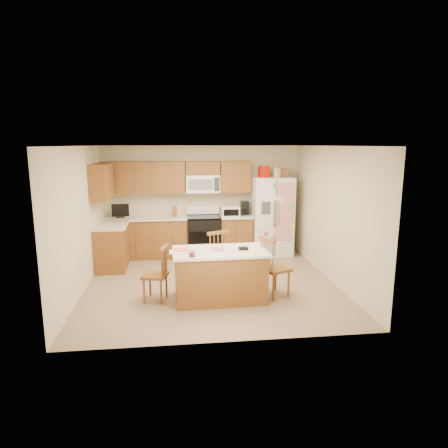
{
  "coord_description": "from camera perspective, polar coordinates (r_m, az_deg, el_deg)",
  "views": [
    {
      "loc": [
        -0.61,
        -7.0,
        2.53
      ],
      "look_at": [
        0.28,
        0.35,
        1.05
      ],
      "focal_mm": 32.0,
      "sensor_mm": 36.0,
      "label": 1
    }
  ],
  "objects": [
    {
      "name": "island",
      "position": [
        6.61,
        -0.6,
        -7.23
      ],
      "size": [
        1.59,
        0.93,
        0.93
      ],
      "color": "brown",
      "rests_on": "ground"
    },
    {
      "name": "refrigerator",
      "position": [
        9.28,
        6.81,
        1.27
      ],
      "size": [
        0.9,
        0.79,
        2.04
      ],
      "color": "white",
      "rests_on": "ground"
    },
    {
      "name": "stove",
      "position": [
        9.19,
        -2.92,
        -1.61
      ],
      "size": [
        0.76,
        0.65,
        1.13
      ],
      "color": "black",
      "rests_on": "ground"
    },
    {
      "name": "windsor_chair_back",
      "position": [
        7.22,
        -1.47,
        -5.06
      ],
      "size": [
        0.59,
        0.58,
        1.04
      ],
      "color": "brown",
      "rests_on": "ground"
    },
    {
      "name": "windsor_chair_left",
      "position": [
        6.66,
        -9.63,
        -7.18
      ],
      "size": [
        0.46,
        0.47,
        0.92
      ],
      "color": "brown",
      "rests_on": "ground"
    },
    {
      "name": "windsor_chair_right",
      "position": [
        6.79,
        7.1,
        -6.32
      ],
      "size": [
        0.55,
        0.57,
        1.02
      ],
      "color": "brown",
      "rests_on": "ground"
    },
    {
      "name": "cabinetry",
      "position": [
        8.95,
        -9.16,
        0.79
      ],
      "size": [
        3.36,
        1.56,
        2.15
      ],
      "color": "brown",
      "rests_on": "ground"
    },
    {
      "name": "room_shell",
      "position": [
        7.11,
        -1.89,
        2.52
      ],
      "size": [
        4.6,
        4.6,
        2.52
      ],
      "color": "beige",
      "rests_on": "ground"
    },
    {
      "name": "ground",
      "position": [
        7.47,
        -1.82,
        -8.47
      ],
      "size": [
        4.5,
        4.5,
        0.0
      ],
      "primitive_type": "plane",
      "color": "#806447",
      "rests_on": "ground"
    }
  ]
}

